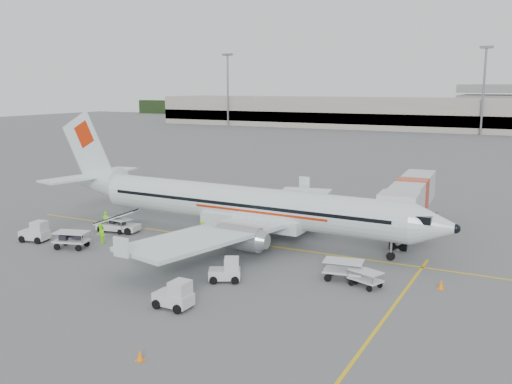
# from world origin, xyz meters

# --- Properties ---
(ground) EXTENTS (360.00, 360.00, 0.00)m
(ground) POSITION_xyz_m (0.00, 0.00, 0.00)
(ground) COLOR #56595B
(stripe_lead) EXTENTS (44.00, 0.20, 0.01)m
(stripe_lead) POSITION_xyz_m (0.00, 0.00, 0.01)
(stripe_lead) COLOR yellow
(stripe_lead) RESTS_ON ground
(stripe_cross) EXTENTS (0.20, 20.00, 0.01)m
(stripe_cross) POSITION_xyz_m (14.00, -8.00, 0.01)
(stripe_cross) COLOR yellow
(stripe_cross) RESTS_ON ground
(terminal_west) EXTENTS (110.00, 22.00, 9.00)m
(terminal_west) POSITION_xyz_m (-40.00, 130.00, 4.50)
(terminal_west) COLOR gray
(terminal_west) RESTS_ON ground
(treeline) EXTENTS (300.00, 3.00, 6.00)m
(treeline) POSITION_xyz_m (0.00, 175.00, 3.00)
(treeline) COLOR black
(treeline) RESTS_ON ground
(mast_west) EXTENTS (3.20, 1.20, 22.00)m
(mast_west) POSITION_xyz_m (-70.00, 118.00, 11.00)
(mast_west) COLOR slate
(mast_west) RESTS_ON ground
(mast_center) EXTENTS (3.20, 1.20, 22.00)m
(mast_center) POSITION_xyz_m (5.00, 118.00, 11.00)
(mast_center) COLOR slate
(mast_center) RESTS_ON ground
(aircraft) EXTENTS (36.46, 28.99, 9.82)m
(aircraft) POSITION_xyz_m (-0.41, 1.00, 4.91)
(aircraft) COLOR white
(aircraft) RESTS_ON ground
(jet_bridge) EXTENTS (4.57, 17.62, 4.57)m
(jet_bridge) POSITION_xyz_m (11.01, 9.72, 2.29)
(jet_bridge) COLOR silver
(jet_bridge) RESTS_ON ground
(belt_loader) EXTENTS (5.04, 2.61, 2.60)m
(belt_loader) POSITION_xyz_m (-11.27, -2.00, 1.30)
(belt_loader) COLOR silver
(belt_loader) RESTS_ON ground
(tug_fore) EXTENTS (2.32, 1.95, 1.56)m
(tug_fore) POSITION_xyz_m (3.27, -8.71, 0.78)
(tug_fore) COLOR silver
(tug_fore) RESTS_ON ground
(tug_mid) EXTENTS (2.19, 1.30, 1.66)m
(tug_mid) POSITION_xyz_m (2.96, -13.90, 0.83)
(tug_mid) COLOR silver
(tug_mid) RESTS_ON ground
(tug_aft) EXTENTS (2.38, 1.64, 1.69)m
(tug_aft) POSITION_xyz_m (-15.26, -7.49, 0.85)
(tug_aft) COLOR silver
(tug_aft) RESTS_ON ground
(cart_loaded_a) EXTENTS (2.43, 1.65, 1.18)m
(cart_loaded_a) POSITION_xyz_m (-11.27, -2.00, 0.59)
(cart_loaded_a) COLOR silver
(cart_loaded_a) RESTS_ON ground
(cart_loaded_b) EXTENTS (2.87, 2.17, 1.33)m
(cart_loaded_b) POSITION_xyz_m (-11.09, -7.59, 0.67)
(cart_loaded_b) COLOR silver
(cart_loaded_b) RESTS_ON ground
(cart_empty_a) EXTENTS (2.71, 1.86, 1.31)m
(cart_empty_a) POSITION_xyz_m (9.95, -4.93, 0.66)
(cart_empty_a) COLOR silver
(cart_empty_a) RESTS_ON ground
(cart_empty_b) EXTENTS (2.32, 1.86, 1.06)m
(cart_empty_b) POSITION_xyz_m (11.61, -5.55, 0.53)
(cart_empty_b) COLOR silver
(cart_empty_b) RESTS_ON ground
(cone_nose) EXTENTS (0.41, 0.41, 0.68)m
(cone_nose) POSITION_xyz_m (15.89, -3.79, 0.34)
(cone_nose) COLOR orange
(cone_nose) RESTS_ON ground
(cone_port) EXTENTS (0.37, 0.37, 0.60)m
(cone_port) POSITION_xyz_m (-2.19, 16.10, 0.30)
(cone_port) COLOR orange
(cone_port) RESTS_ON ground
(cone_stbd) EXTENTS (0.35, 0.35, 0.57)m
(cone_stbd) POSITION_xyz_m (5.31, -19.80, 0.29)
(cone_stbd) COLOR orange
(cone_stbd) RESTS_ON ground
(crew_a) EXTENTS (0.76, 0.77, 1.79)m
(crew_a) POSITION_xyz_m (-3.02, -1.50, 0.90)
(crew_a) COLOR #8EF10E
(crew_a) RESTS_ON ground
(crew_b) EXTENTS (0.98, 1.00, 1.63)m
(crew_b) POSITION_xyz_m (-9.99, -5.58, 0.81)
(crew_b) COLOR #8EF10E
(crew_b) RESTS_ON ground
(crew_c) EXTENTS (1.11, 1.21, 1.63)m
(crew_c) POSITION_xyz_m (-3.80, -7.38, 0.81)
(crew_c) COLOR #8EF10E
(crew_c) RESTS_ON ground
(crew_d) EXTENTS (0.96, 0.42, 1.63)m
(crew_d) POSITION_xyz_m (-12.70, -1.94, 0.82)
(crew_d) COLOR #8EF10E
(crew_d) RESTS_ON ground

